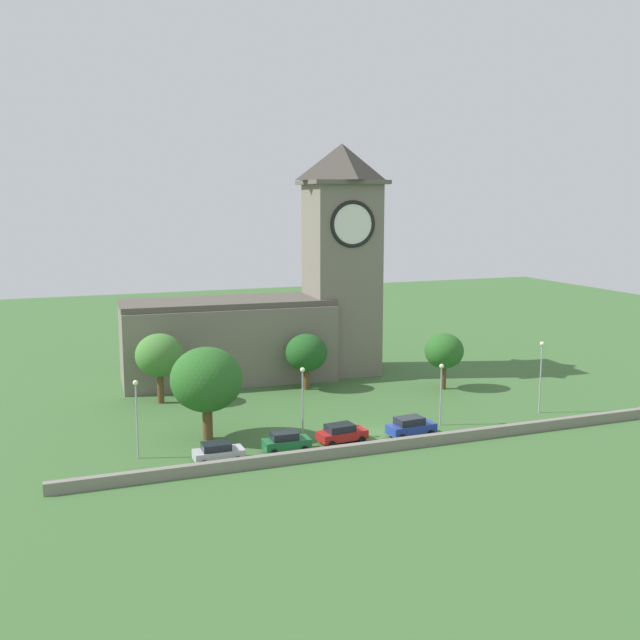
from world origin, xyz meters
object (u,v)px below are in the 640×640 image
(car_green, at_px, (286,442))
(tree_riverside_east, at_px, (159,355))
(streetlamp_east_mid, at_px, (541,366))
(tree_by_tower, at_px, (444,351))
(car_red, at_px, (342,433))
(streetlamp_central, at_px, (441,384))
(tree_churchyard, at_px, (207,380))
(car_silver, at_px, (218,452))
(streetlamp_west_mid, at_px, (303,391))
(church, at_px, (279,303))
(streetlamp_west_end, at_px, (136,406))
(tree_riverside_west, at_px, (306,353))
(car_blue, at_px, (411,427))

(car_green, bearing_deg, tree_riverside_east, 110.93)
(streetlamp_east_mid, relative_size, tree_by_tower, 1.14)
(car_red, height_order, streetlamp_central, streetlamp_central)
(streetlamp_east_mid, xyz_separation_m, tree_by_tower, (-4.26, 12.05, -0.47))
(car_red, height_order, tree_churchyard, tree_churchyard)
(car_silver, bearing_deg, tree_by_tower, 26.15)
(streetlamp_west_mid, bearing_deg, streetlamp_central, -4.05)
(church, height_order, streetlamp_west_mid, church)
(car_silver, bearing_deg, streetlamp_west_end, 151.88)
(streetlamp_east_mid, bearing_deg, tree_riverside_west, 137.39)
(tree_riverside_east, xyz_separation_m, tree_by_tower, (31.44, -5.52, -0.77))
(car_red, relative_size, tree_churchyard, 0.54)
(streetlamp_west_mid, height_order, tree_riverside_west, streetlamp_west_mid)
(car_green, height_order, streetlamp_west_mid, streetlamp_west_mid)
(streetlamp_west_mid, height_order, tree_churchyard, tree_churchyard)
(streetlamp_central, distance_m, tree_riverside_east, 29.89)
(streetlamp_west_end, bearing_deg, church, 50.16)
(church, bearing_deg, streetlamp_central, -72.05)
(car_green, distance_m, streetlamp_central, 16.89)
(car_green, relative_size, car_red, 0.89)
(tree_riverside_east, bearing_deg, car_red, -55.66)
(car_green, relative_size, tree_by_tower, 0.63)
(car_blue, height_order, tree_riverside_east, tree_riverside_east)
(streetlamp_east_mid, distance_m, tree_churchyard, 33.87)
(car_silver, height_order, streetlamp_central, streetlamp_central)
(car_blue, bearing_deg, streetlamp_central, 26.09)
(car_green, distance_m, streetlamp_west_end, 13.06)
(car_green, height_order, car_blue, car_blue)
(tree_riverside_east, height_order, tree_riverside_west, tree_riverside_east)
(streetlamp_east_mid, distance_m, tree_riverside_east, 39.79)
(church, xyz_separation_m, car_red, (-2.76, -26.72, -8.29))
(streetlamp_central, bearing_deg, streetlamp_west_mid, 175.95)
(streetlamp_west_mid, bearing_deg, car_blue, -18.05)
(car_red, height_order, tree_riverside_west, tree_riverside_west)
(church, relative_size, car_red, 7.00)
(tree_riverside_east, bearing_deg, tree_riverside_west, -0.11)
(church, bearing_deg, car_blue, -81.95)
(streetlamp_central, height_order, tree_by_tower, tree_by_tower)
(car_blue, distance_m, tree_by_tower, 18.84)
(car_red, xyz_separation_m, tree_churchyard, (-11.06, 5.23, 4.70))
(car_blue, distance_m, tree_riverside_east, 28.30)
(streetlamp_central, bearing_deg, tree_riverside_east, 143.59)
(streetlamp_west_mid, bearing_deg, car_silver, -158.38)
(car_silver, distance_m, streetlamp_central, 22.91)
(tree_riverside_west, bearing_deg, car_silver, -126.87)
(car_red, distance_m, tree_riverside_east, 23.60)
(car_green, xyz_separation_m, tree_by_tower, (23.85, 14.33, 3.54))
(car_silver, xyz_separation_m, tree_churchyard, (0.53, 6.29, 4.71))
(church, xyz_separation_m, car_silver, (-14.35, -27.78, -8.30))
(tree_by_tower, bearing_deg, tree_riverside_west, 159.67)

